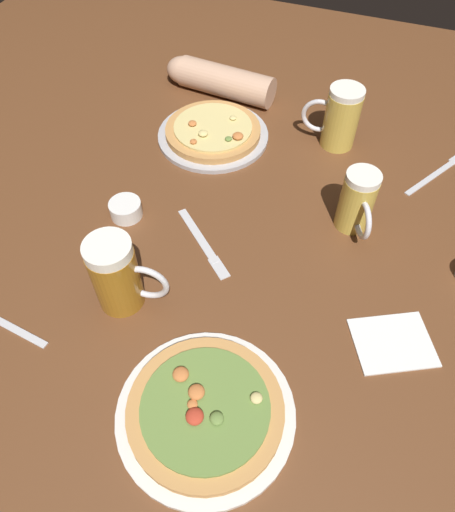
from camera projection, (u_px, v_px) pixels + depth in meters
name	position (u px, v px, depth m)	size (l,w,h in m)	color
ground_plane	(228.00, 266.00, 1.02)	(2.40, 2.40, 0.03)	brown
pizza_plate_near	(205.00, 411.00, 0.79)	(0.30, 0.30, 0.05)	silver
pizza_plate_far	(213.00, 132.00, 1.25)	(0.29, 0.29, 0.05)	#B2B2B7
beer_mug_dark	(340.00, 118.00, 1.19)	(0.14, 0.09, 0.16)	gold
beer_mug_amber	(357.00, 202.00, 1.01)	(0.08, 0.12, 0.15)	gold
beer_mug_pale	(117.00, 275.00, 0.88)	(0.15, 0.09, 0.17)	#9E6619
ramekin_sauce	(126.00, 209.00, 1.07)	(0.07, 0.07, 0.04)	white
napkin_folded	(393.00, 342.00, 0.88)	(0.14, 0.12, 0.01)	white
fork_left	(438.00, 173.00, 1.17)	(0.13, 0.20, 0.01)	silver
knife_right	(203.00, 242.00, 1.03)	(0.18, 0.16, 0.01)	silver
diner_arm	(216.00, 79.00, 1.36)	(0.33, 0.11, 0.09)	tan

